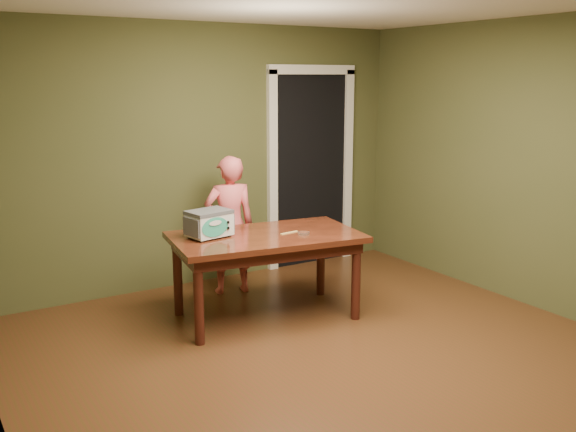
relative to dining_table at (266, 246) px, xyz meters
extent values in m
plane|color=#4E2716|center=(-0.02, -1.25, -0.65)|extent=(5.00, 5.00, 0.00)
cube|color=#484A27|center=(-0.02, 1.25, 0.65)|extent=(4.50, 0.02, 2.60)
cube|color=#484A27|center=(2.23, -1.25, 0.65)|extent=(0.02, 5.00, 2.60)
cube|color=black|center=(1.28, 1.55, 0.40)|extent=(0.90, 0.60, 2.10)
cube|color=black|center=(1.28, 1.23, 0.40)|extent=(0.90, 0.02, 2.10)
cube|color=white|center=(0.78, 1.22, 0.40)|extent=(0.10, 0.06, 2.20)
cube|color=white|center=(1.78, 1.22, 0.40)|extent=(0.10, 0.06, 2.20)
cube|color=white|center=(1.28, 1.22, 1.50)|extent=(1.10, 0.06, 0.10)
cube|color=#37170C|center=(0.00, 0.00, 0.07)|extent=(1.72, 1.13, 0.05)
cube|color=#37140D|center=(0.00, 0.00, 0.00)|extent=(1.58, 1.00, 0.10)
cylinder|color=#37140D|center=(-0.74, -0.24, -0.30)|extent=(0.08, 0.08, 0.70)
cylinder|color=#37140D|center=(-0.64, 0.45, -0.30)|extent=(0.08, 0.08, 0.70)
cylinder|color=#37140D|center=(0.64, -0.45, -0.30)|extent=(0.08, 0.08, 0.70)
cylinder|color=#37140D|center=(0.74, 0.24, -0.30)|extent=(0.08, 0.08, 0.70)
cylinder|color=#4C4F54|center=(-0.57, 0.05, 0.11)|extent=(0.02, 0.02, 0.01)
cylinder|color=#4C4F54|center=(-0.61, 0.23, 0.11)|extent=(0.02, 0.02, 0.01)
cylinder|color=#4C4F54|center=(-0.30, 0.10, 0.11)|extent=(0.02, 0.02, 0.01)
cylinder|color=#4C4F54|center=(-0.33, 0.29, 0.11)|extent=(0.02, 0.02, 0.01)
cube|color=silver|center=(-0.45, 0.17, 0.21)|extent=(0.38, 0.31, 0.19)
cube|color=#4C4F54|center=(-0.45, 0.17, 0.32)|extent=(0.39, 0.31, 0.03)
cube|color=#4C4F54|center=(-0.63, 0.13, 0.21)|extent=(0.06, 0.22, 0.15)
cube|color=#4C4F54|center=(-0.28, 0.20, 0.21)|extent=(0.06, 0.22, 0.15)
ellipsoid|color=teal|center=(-0.46, 0.04, 0.21)|extent=(0.26, 0.06, 0.16)
cylinder|color=black|center=(-0.33, 0.06, 0.23)|extent=(0.03, 0.02, 0.02)
cylinder|color=black|center=(-0.33, 0.06, 0.18)|extent=(0.02, 0.02, 0.02)
cylinder|color=silver|center=(0.28, -0.17, 0.11)|extent=(0.10, 0.10, 0.02)
cylinder|color=#4F281A|center=(0.28, -0.17, 0.12)|extent=(0.09, 0.09, 0.01)
cube|color=#DCB65F|center=(0.19, -0.07, 0.10)|extent=(0.18, 0.05, 0.01)
imported|color=#EE6266|center=(0.04, 0.77, 0.02)|extent=(0.55, 0.42, 1.35)
camera|label=1|loc=(-2.65, -4.65, 1.43)|focal=40.00mm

